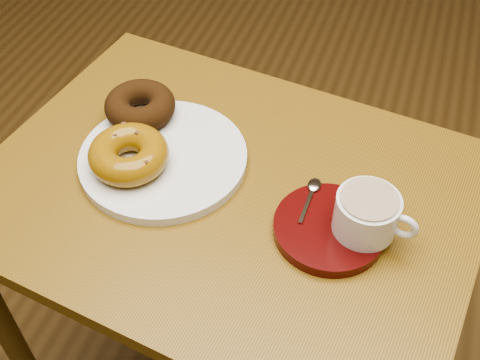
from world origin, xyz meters
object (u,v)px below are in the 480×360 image
(saucer, at_px, (329,228))
(coffee_cup, at_px, (368,214))
(cafe_table, at_px, (228,232))
(donut_plate, at_px, (163,158))

(saucer, distance_m, coffee_cup, 0.06)
(saucer, bearing_deg, cafe_table, 167.17)
(cafe_table, bearing_deg, saucer, -4.82)
(donut_plate, bearing_deg, cafe_table, -8.90)
(saucer, xyz_separation_m, coffee_cup, (0.05, 0.01, 0.04))
(cafe_table, relative_size, saucer, 5.15)
(donut_plate, distance_m, saucer, 0.28)
(cafe_table, distance_m, coffee_cup, 0.26)
(donut_plate, bearing_deg, coffee_cup, -8.09)
(donut_plate, relative_size, saucer, 1.66)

